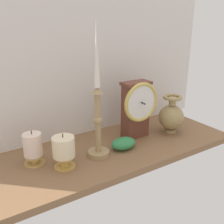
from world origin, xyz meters
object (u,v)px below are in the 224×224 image
Objects in this scene: brass_vase_bulbous at (171,116)px; pillar_candle_near_clock at (64,150)px; mantel_clock at (137,108)px; pillar_candle_front at (33,148)px; candlestick_tall_left at (98,113)px.

brass_vase_bulbous is 48.82cm from pillar_candle_near_clock.
mantel_clock is at bearing 10.49° from pillar_candle_near_clock.
pillar_candle_near_clock is (7.69, -7.37, 0.42)cm from pillar_candle_front.
pillar_candle_front is at bearing 178.48° from mantel_clock.
pillar_candle_front is (-20.64, 6.88, -10.18)cm from candlestick_tall_left.
candlestick_tall_left is at bearing -164.55° from mantel_clock.
pillar_candle_front is (-56.46, 5.58, -1.72)cm from brass_vase_bulbous.
candlestick_tall_left reaches higher than mantel_clock.
brass_vase_bulbous is at bearing -5.65° from pillar_candle_front.
pillar_candle_near_clock is at bearing -177.90° from brass_vase_bulbous.
brass_vase_bulbous is (35.82, 1.30, -8.46)cm from candlestick_tall_left.
mantel_clock is at bearing 163.25° from brass_vase_bulbous.
candlestick_tall_left is 16.22cm from pillar_candle_near_clock.
mantel_clock is 35.03cm from pillar_candle_near_clock.
pillar_candle_near_clock is (-48.77, -1.79, -1.29)cm from brass_vase_bulbous.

